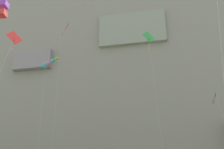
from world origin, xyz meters
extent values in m
cube|color=gray|center=(0.00, 61.88, 29.67)|extent=(180.00, 26.19, 59.35)
cube|color=gray|center=(-24.45, 48.54, 32.25)|extent=(9.62, 2.58, 4.77)
cube|color=gray|center=(0.00, 49.16, 38.32)|extent=(15.71, 2.64, 8.43)
cylinder|color=black|center=(12.81, 30.05, 14.23)|extent=(0.20, 4.14, 0.02)
cube|color=black|center=(12.74, 28.40, 14.00)|extent=(0.06, 0.37, 0.41)
cube|color=green|center=(12.77, 29.22, 14.00)|extent=(0.04, 0.37, 0.41)
cube|color=orange|center=(12.81, 30.05, 14.00)|extent=(0.04, 0.37, 0.41)
cube|color=red|center=(12.84, 30.88, 14.00)|extent=(0.04, 0.37, 0.41)
cube|color=blue|center=(12.88, 31.70, 14.00)|extent=(0.04, 0.37, 0.41)
ellipsoid|color=#38B2D1|center=(-13.17, 32.19, 22.46)|extent=(1.42, 1.42, 1.04)
ellipsoid|color=pink|center=(-12.18, 31.50, 22.42)|extent=(1.31, 1.26, 0.85)
ellipsoid|color=#38B2D1|center=(-11.19, 30.80, 22.39)|extent=(1.20, 1.11, 0.67)
ellipsoid|color=#8CCC33|center=(-10.20, 30.11, 22.36)|extent=(1.09, 0.95, 0.48)
cylinder|color=silver|center=(-11.39, 29.29, 11.16)|extent=(2.99, 5.41, 22.08)
cube|color=red|center=(-9.27, 16.66, 18.23)|extent=(1.44, 1.21, 1.80)
cylinder|color=black|center=(-9.27, 16.66, 18.23)|extent=(0.40, 0.30, 1.46)
cube|color=#8CCC33|center=(-9.24, 16.66, 17.55)|extent=(0.17, 0.17, 0.11)
cube|color=red|center=(-9.33, 16.66, 17.17)|extent=(0.10, 0.21, 0.11)
cube|color=pink|center=(-9.28, 16.66, 16.79)|extent=(0.14, 0.19, 0.11)
cylinder|color=black|center=(-12.29, 37.60, 32.93)|extent=(3.14, 4.22, 0.02)
cube|color=#CC3399|center=(-13.54, 39.28, 32.66)|extent=(0.31, 0.39, 0.50)
cube|color=#38B2D1|center=(-12.92, 38.44, 32.66)|extent=(0.30, 0.38, 0.50)
cube|color=orange|center=(-12.29, 37.60, 32.66)|extent=(0.33, 0.40, 0.50)
cube|color=red|center=(-11.67, 36.76, 32.66)|extent=(0.32, 0.40, 0.50)
cube|color=red|center=(-11.05, 35.92, 32.66)|extent=(0.33, 0.40, 0.50)
cylinder|color=silver|center=(-12.82, 37.37, 16.53)|extent=(2.08, 4.68, 32.81)
cube|color=purple|center=(-11.16, 16.31, 22.69)|extent=(1.06, 1.06, 0.68)
cube|color=red|center=(-11.16, 16.31, 21.44)|extent=(1.06, 1.06, 0.68)
cylinder|color=black|center=(-10.73, 16.31, 22.06)|extent=(0.03, 0.03, 1.82)
cube|color=green|center=(4.28, 37.88, 29.34)|extent=(2.15, 1.31, 2.46)
cylinder|color=black|center=(4.28, 37.88, 29.34)|extent=(0.25, 0.30, 2.02)
cube|color=orange|center=(4.29, 37.88, 28.42)|extent=(0.28, 0.15, 0.15)
cube|color=#8CCC33|center=(4.31, 37.88, 27.91)|extent=(0.22, 0.23, 0.15)
cube|color=white|center=(4.26, 37.88, 27.40)|extent=(0.21, 0.24, 0.15)
cube|color=yellow|center=(4.22, 37.88, 26.89)|extent=(0.27, 0.17, 0.15)
cylinder|color=silver|center=(5.14, 35.55, 14.58)|extent=(1.75, 4.68, 28.92)
cylinder|color=silver|center=(9.77, 8.37, 8.30)|extent=(2.20, 4.69, 16.37)
camera|label=1|loc=(6.51, -6.80, 2.42)|focal=44.21mm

